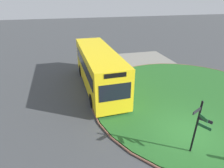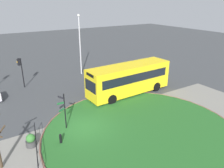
{
  "view_description": "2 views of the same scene",
  "coord_description": "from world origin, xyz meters",
  "px_view_note": "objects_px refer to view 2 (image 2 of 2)",
  "views": [
    {
      "loc": [
        -6.8,
        6.11,
        7.1
      ],
      "look_at": [
        3.42,
        3.52,
        1.96
      ],
      "focal_mm": 29.39,
      "sensor_mm": 36.0,
      "label": 1
    },
    {
      "loc": [
        -6.16,
        -13.87,
        9.48
      ],
      "look_at": [
        4.23,
        2.59,
        2.05
      ],
      "focal_mm": 35.39,
      "sensor_mm": 36.0,
      "label": 2
    }
  ],
  "objects_px": {
    "bus_yellow": "(129,79)",
    "planter_near_signpost": "(31,141)",
    "traffic_light_far": "(20,66)",
    "signpost_directional": "(64,109)",
    "lamppost_tall": "(80,43)",
    "bollard_foreground": "(61,139)"
  },
  "relations": [
    {
      "from": "signpost_directional",
      "to": "bollard_foreground",
      "type": "distance_m",
      "value": 2.3
    },
    {
      "from": "bus_yellow",
      "to": "planter_near_signpost",
      "type": "xyz_separation_m",
      "value": [
        -11.16,
        -3.84,
        -1.29
      ]
    },
    {
      "from": "signpost_directional",
      "to": "lamppost_tall",
      "type": "distance_m",
      "value": 14.11
    },
    {
      "from": "bus_yellow",
      "to": "lamppost_tall",
      "type": "bearing_deg",
      "value": -82.87
    },
    {
      "from": "bus_yellow",
      "to": "traffic_light_far",
      "type": "xyz_separation_m",
      "value": [
        -9.27,
        8.0,
        0.8
      ]
    },
    {
      "from": "signpost_directional",
      "to": "bollard_foreground",
      "type": "relative_size",
      "value": 3.75
    },
    {
      "from": "signpost_directional",
      "to": "bus_yellow",
      "type": "height_order",
      "value": "bus_yellow"
    },
    {
      "from": "bollard_foreground",
      "to": "planter_near_signpost",
      "type": "xyz_separation_m",
      "value": [
        -1.82,
        0.84,
        0.02
      ]
    },
    {
      "from": "bollard_foreground",
      "to": "bus_yellow",
      "type": "distance_m",
      "value": 10.53
    },
    {
      "from": "signpost_directional",
      "to": "lamppost_tall",
      "type": "bearing_deg",
      "value": 59.95
    },
    {
      "from": "traffic_light_far",
      "to": "lamppost_tall",
      "type": "height_order",
      "value": "lamppost_tall"
    },
    {
      "from": "bollard_foreground",
      "to": "planter_near_signpost",
      "type": "height_order",
      "value": "planter_near_signpost"
    },
    {
      "from": "signpost_directional",
      "to": "traffic_light_far",
      "type": "height_order",
      "value": "traffic_light_far"
    },
    {
      "from": "bus_yellow",
      "to": "lamppost_tall",
      "type": "relative_size",
      "value": 1.2
    },
    {
      "from": "bus_yellow",
      "to": "planter_near_signpost",
      "type": "relative_size",
      "value": 9.91
    },
    {
      "from": "bus_yellow",
      "to": "traffic_light_far",
      "type": "bearing_deg",
      "value": -42.76
    },
    {
      "from": "bollard_foreground",
      "to": "bus_yellow",
      "type": "xyz_separation_m",
      "value": [
        9.34,
        4.68,
        1.31
      ]
    },
    {
      "from": "lamppost_tall",
      "to": "planter_near_signpost",
      "type": "height_order",
      "value": "lamppost_tall"
    },
    {
      "from": "signpost_directional",
      "to": "bollard_foreground",
      "type": "xyz_separation_m",
      "value": [
        -0.95,
        -1.61,
        -1.34
      ]
    },
    {
      "from": "lamppost_tall",
      "to": "bus_yellow",
      "type": "bearing_deg",
      "value": -80.91
    },
    {
      "from": "lamppost_tall",
      "to": "planter_near_signpost",
      "type": "xyz_separation_m",
      "value": [
        -9.72,
        -12.8,
        -3.77
      ]
    },
    {
      "from": "traffic_light_far",
      "to": "planter_near_signpost",
      "type": "distance_m",
      "value": 12.17
    }
  ]
}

